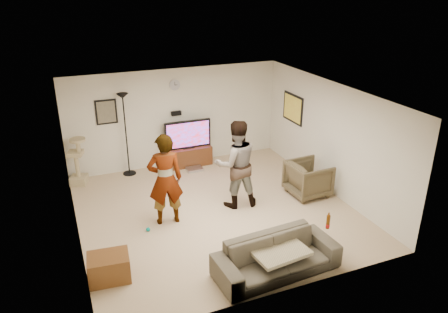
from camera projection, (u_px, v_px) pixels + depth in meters
name	position (u px, v px, depth m)	size (l,w,h in m)	color
floor	(216.00, 211.00, 9.09)	(5.50, 5.50, 0.02)	tan
ceiling	(215.00, 94.00, 8.12)	(5.50, 5.50, 0.02)	silver
wall_back	(176.00, 118.00, 10.95)	(5.50, 0.04, 2.50)	silver
wall_front	(284.00, 223.00, 6.26)	(5.50, 0.04, 2.50)	silver
wall_left	(71.00, 179.00, 7.64)	(0.04, 5.50, 2.50)	silver
wall_right	(330.00, 138.00, 9.58)	(0.04, 5.50, 2.50)	silver
wall_clock	(175.00, 85.00, 10.60)	(0.26, 0.26, 0.04)	white
wall_speaker	(176.00, 113.00, 10.85)	(0.25, 0.10, 0.10)	black
picture_back	(106.00, 112.00, 10.20)	(0.42, 0.03, 0.52)	#625D4B
picture_right	(293.00, 108.00, 10.84)	(0.03, 0.78, 0.62)	yellow
tv_stand	(188.00, 156.00, 11.21)	(1.18, 0.45, 0.49)	#442311
console_box	(195.00, 169.00, 10.96)	(0.40, 0.30, 0.07)	#B6B6C0
tv	(188.00, 134.00, 10.98)	(1.21, 0.08, 0.72)	black
tv_screen	(188.00, 135.00, 10.94)	(1.11, 0.01, 0.63)	#5048DF
floor_lamp	(126.00, 135.00, 10.39)	(0.32, 0.32, 2.06)	black
cat_tree	(76.00, 161.00, 10.05)	(0.37, 0.37, 1.15)	tan
person_left	(165.00, 180.00, 8.33)	(0.68, 0.45, 1.87)	#AAAFBC
person_right	(236.00, 164.00, 8.98)	(0.92, 0.72, 1.90)	navy
sofa	(277.00, 256.00, 7.10)	(2.09, 0.82, 0.61)	#474134
throw_blanket	(279.00, 250.00, 7.07)	(0.90, 0.70, 0.06)	tan
beer_bottle	(328.00, 222.00, 7.27)	(0.06, 0.06, 0.25)	#5C2D06
armchair	(308.00, 179.00, 9.63)	(0.83, 0.86, 0.78)	#463D28
side_table	(109.00, 267.00, 6.96)	(0.66, 0.49, 0.44)	#563316
toy_ball	(148.00, 229.00, 8.34)	(0.08, 0.08, 0.08)	#008B87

